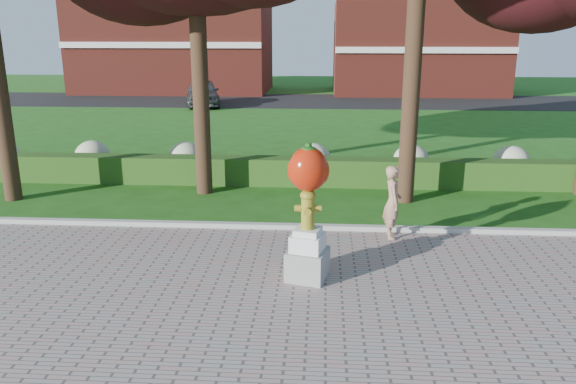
# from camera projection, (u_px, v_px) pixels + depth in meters

# --- Properties ---
(ground) EXTENTS (100.00, 100.00, 0.00)m
(ground) POSITION_uv_depth(u_px,v_px,m) (247.00, 287.00, 9.90)
(ground) COLOR #1F4C13
(ground) RESTS_ON ground
(curb) EXTENTS (40.00, 0.18, 0.15)m
(curb) POSITION_uv_depth(u_px,v_px,m) (264.00, 227.00, 12.75)
(curb) COLOR #ADADA5
(curb) RESTS_ON ground
(lawn_hedge) EXTENTS (24.00, 0.70, 0.80)m
(lawn_hedge) POSITION_uv_depth(u_px,v_px,m) (278.00, 171.00, 16.50)
(lawn_hedge) COLOR #1C3F12
(lawn_hedge) RESTS_ON ground
(hydrangea_row) EXTENTS (20.10, 1.10, 0.99)m
(hydrangea_row) POSITION_uv_depth(u_px,v_px,m) (299.00, 159.00, 17.39)
(hydrangea_row) COLOR #A2A880
(hydrangea_row) RESTS_ON ground
(street) EXTENTS (50.00, 8.00, 0.02)m
(street) POSITION_uv_depth(u_px,v_px,m) (304.00, 101.00, 36.76)
(street) COLOR black
(street) RESTS_ON ground
(building_left) EXTENTS (14.00, 8.00, 7.00)m
(building_left) POSITION_uv_depth(u_px,v_px,m) (175.00, 44.00, 42.18)
(building_left) COLOR maroon
(building_left) RESTS_ON ground
(building_right) EXTENTS (12.00, 8.00, 6.40)m
(building_right) POSITION_uv_depth(u_px,v_px,m) (416.00, 48.00, 41.15)
(building_right) COLOR maroon
(building_right) RESTS_ON ground
(hydrant_sculpture) EXTENTS (0.82, 0.82, 2.49)m
(hydrant_sculpture) POSITION_uv_depth(u_px,v_px,m) (308.00, 209.00, 9.81)
(hydrant_sculpture) COLOR gray
(hydrant_sculpture) RESTS_ON walkway
(woman) EXTENTS (0.41, 0.60, 1.60)m
(woman) POSITION_uv_depth(u_px,v_px,m) (393.00, 202.00, 11.99)
(woman) COLOR #A47B5D
(woman) RESTS_ON walkway
(parked_car) EXTENTS (2.96, 4.99, 1.59)m
(parked_car) POSITION_uv_depth(u_px,v_px,m) (203.00, 93.00, 34.04)
(parked_car) COLOR #3D4045
(parked_car) RESTS_ON street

